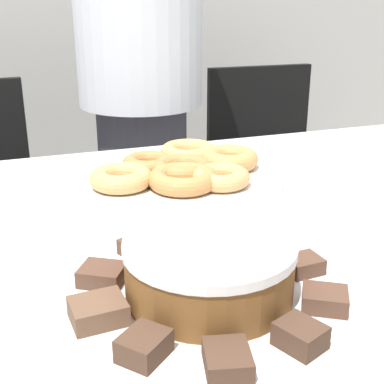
# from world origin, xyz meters

# --- Properties ---
(table) EXTENTS (1.76, 0.89, 0.78)m
(table) POSITION_xyz_m (0.00, 0.00, 0.69)
(table) COLOR silver
(table) RESTS_ON ground_plane
(person_standing) EXTENTS (0.35, 0.35, 1.67)m
(person_standing) POSITION_xyz_m (0.10, 0.74, 0.88)
(person_standing) COLOR #383842
(person_standing) RESTS_ON ground_plane
(office_chair_right) EXTENTS (0.46, 0.46, 0.87)m
(office_chair_right) POSITION_xyz_m (0.61, 0.86, 0.41)
(office_chair_right) COLOR black
(office_chair_right) RESTS_ON ground_plane
(plate_cake) EXTENTS (0.35, 0.35, 0.01)m
(plate_cake) POSITION_xyz_m (-0.07, -0.24, 0.78)
(plate_cake) COLOR white
(plate_cake) RESTS_ON table
(plate_donuts) EXTENTS (0.40, 0.40, 0.01)m
(plate_donuts) POSITION_xyz_m (0.03, 0.18, 0.78)
(plate_donuts) COLOR white
(plate_donuts) RESTS_ON table
(frosted_cake) EXTENTS (0.20, 0.20, 0.07)m
(frosted_cake) POSITION_xyz_m (-0.07, -0.24, 0.82)
(frosted_cake) COLOR brown
(frosted_cake) RESTS_ON plate_cake
(lamington_0) EXTENTS (0.06, 0.06, 0.02)m
(lamington_0) POSITION_xyz_m (-0.10, -0.38, 0.80)
(lamington_0) COLOR #513828
(lamington_0) RESTS_ON plate_cake
(lamington_1) EXTENTS (0.05, 0.06, 0.03)m
(lamington_1) POSITION_xyz_m (-0.02, -0.37, 0.80)
(lamington_1) COLOR #513828
(lamington_1) RESTS_ON plate_cake
(lamington_2) EXTENTS (0.07, 0.06, 0.02)m
(lamington_2) POSITION_xyz_m (0.04, -0.31, 0.80)
(lamington_2) COLOR brown
(lamington_2) RESTS_ON plate_cake
(lamington_3) EXTENTS (0.05, 0.04, 0.02)m
(lamington_3) POSITION_xyz_m (0.06, -0.23, 0.80)
(lamington_3) COLOR brown
(lamington_3) RESTS_ON plate_cake
(lamington_4) EXTENTS (0.07, 0.06, 0.02)m
(lamington_4) POSITION_xyz_m (0.03, -0.16, 0.80)
(lamington_4) COLOR #513828
(lamington_4) RESTS_ON plate_cake
(lamington_5) EXTENTS (0.06, 0.07, 0.02)m
(lamington_5) POSITION_xyz_m (-0.04, -0.11, 0.80)
(lamington_5) COLOR #513828
(lamington_5) RESTS_ON plate_cake
(lamington_6) EXTENTS (0.06, 0.07, 0.02)m
(lamington_6) POSITION_xyz_m (-0.12, -0.12, 0.80)
(lamington_6) COLOR brown
(lamington_6) RESTS_ON plate_cake
(lamington_7) EXTENTS (0.07, 0.07, 0.02)m
(lamington_7) POSITION_xyz_m (-0.19, -0.17, 0.80)
(lamington_7) COLOR brown
(lamington_7) RESTS_ON plate_cake
(lamington_8) EXTENTS (0.06, 0.05, 0.02)m
(lamington_8) POSITION_xyz_m (-0.21, -0.25, 0.80)
(lamington_8) COLOR brown
(lamington_8) RESTS_ON plate_cake
(lamington_9) EXTENTS (0.06, 0.06, 0.03)m
(lamington_9) POSITION_xyz_m (-0.17, -0.33, 0.80)
(lamington_9) COLOR #513828
(lamington_9) RESTS_ON plate_cake
(donut_0) EXTENTS (0.12, 0.12, 0.03)m
(donut_0) POSITION_xyz_m (0.03, 0.18, 0.80)
(donut_0) COLOR #C68447
(donut_0) RESTS_ON plate_donuts
(donut_1) EXTENTS (0.11, 0.11, 0.03)m
(donut_1) POSITION_xyz_m (0.09, 0.11, 0.80)
(donut_1) COLOR #E5AD66
(donut_1) RESTS_ON plate_donuts
(donut_2) EXTENTS (0.12, 0.12, 0.04)m
(donut_2) POSITION_xyz_m (0.15, 0.20, 0.80)
(donut_2) COLOR tan
(donut_2) RESTS_ON plate_donuts
(donut_3) EXTENTS (0.12, 0.12, 0.03)m
(donut_3) POSITION_xyz_m (0.09, 0.29, 0.80)
(donut_3) COLOR #E5AD66
(donut_3) RESTS_ON plate_donuts
(donut_4) EXTENTS (0.11, 0.11, 0.03)m
(donut_4) POSITION_xyz_m (-0.02, 0.23, 0.80)
(donut_4) COLOR #C68447
(donut_4) RESTS_ON plate_donuts
(donut_5) EXTENTS (0.12, 0.12, 0.04)m
(donut_5) POSITION_xyz_m (-0.09, 0.16, 0.80)
(donut_5) COLOR #E5AD66
(donut_5) RESTS_ON plate_donuts
(donut_6) EXTENTS (0.13, 0.13, 0.04)m
(donut_6) POSITION_xyz_m (0.02, 0.12, 0.80)
(donut_6) COLOR #D18E4C
(donut_6) RESTS_ON plate_donuts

